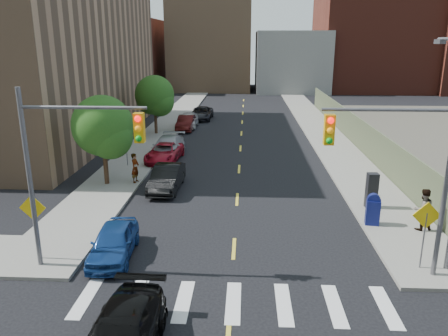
# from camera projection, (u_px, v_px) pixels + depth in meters

# --- Properties ---
(sidewalk_nw) EXTENTS (3.50, 73.00, 0.15)m
(sidewalk_nw) POSITION_uv_depth(u_px,v_px,m) (176.00, 115.00, 51.10)
(sidewalk_nw) COLOR gray
(sidewalk_nw) RESTS_ON ground
(sidewalk_ne) EXTENTS (3.50, 73.00, 0.15)m
(sidewalk_ne) POSITION_uv_depth(u_px,v_px,m) (310.00, 117.00, 50.33)
(sidewalk_ne) COLOR gray
(sidewalk_ne) RESTS_ON ground
(fence_north) EXTENTS (0.12, 44.00, 2.50)m
(fence_north) POSITION_uv_depth(u_px,v_px,m) (354.00, 130.00, 36.97)
(fence_north) COLOR #636849
(fence_north) RESTS_ON ground
(bg_bldg_west) EXTENTS (14.00, 18.00, 12.00)m
(bg_bldg_west) POSITION_uv_depth(u_px,v_px,m) (121.00, 55.00, 77.44)
(bg_bldg_west) COLOR #592319
(bg_bldg_west) RESTS_ON ground
(bg_bldg_midwest) EXTENTS (14.00, 16.00, 15.00)m
(bg_bldg_midwest) POSITION_uv_depth(u_px,v_px,m) (211.00, 46.00, 78.14)
(bg_bldg_midwest) COLOR #8C6B4C
(bg_bldg_midwest) RESTS_ON ground
(bg_bldg_center) EXTENTS (12.00, 16.00, 10.00)m
(bg_bldg_center) POSITION_uv_depth(u_px,v_px,m) (290.00, 61.00, 76.24)
(bg_bldg_center) COLOR gray
(bg_bldg_center) RESTS_ON ground
(bg_bldg_east) EXTENTS (18.00, 18.00, 16.00)m
(bg_bldg_east) POSITION_uv_depth(u_px,v_px,m) (370.00, 43.00, 76.62)
(bg_bldg_east) COLOR #592319
(bg_bldg_east) RESTS_ON ground
(signal_nw) EXTENTS (4.59, 0.30, 7.00)m
(signal_nw) POSITION_uv_depth(u_px,v_px,m) (67.00, 156.00, 15.74)
(signal_nw) COLOR #59595E
(signal_nw) RESTS_ON ground
(signal_ne) EXTENTS (4.59, 0.30, 7.00)m
(signal_ne) POSITION_uv_depth(u_px,v_px,m) (405.00, 161.00, 15.14)
(signal_ne) COLOR #59595E
(signal_ne) RESTS_ON ground
(warn_sign_nw) EXTENTS (1.06, 0.06, 2.83)m
(warn_sign_nw) POSITION_uv_depth(u_px,v_px,m) (34.00, 215.00, 17.02)
(warn_sign_nw) COLOR #59595E
(warn_sign_nw) RESTS_ON ground
(warn_sign_ne) EXTENTS (1.06, 0.06, 2.83)m
(warn_sign_ne) POSITION_uv_depth(u_px,v_px,m) (426.00, 223.00, 16.28)
(warn_sign_ne) COLOR #59595E
(warn_sign_ne) RESTS_ON ground
(warn_sign_midwest) EXTENTS (1.06, 0.06, 2.83)m
(warn_sign_midwest) POSITION_uv_depth(u_px,v_px,m) (126.00, 140.00, 29.96)
(warn_sign_midwest) COLOR #59595E
(warn_sign_midwest) RESTS_ON ground
(tree_west_near) EXTENTS (3.66, 3.64, 5.52)m
(tree_west_near) POSITION_uv_depth(u_px,v_px,m) (103.00, 130.00, 25.76)
(tree_west_near) COLOR #332114
(tree_west_near) RESTS_ON ground
(tree_west_far) EXTENTS (3.66, 3.64, 5.52)m
(tree_west_far) POSITION_uv_depth(u_px,v_px,m) (155.00, 98.00, 40.13)
(tree_west_far) COLOR #332114
(tree_west_far) RESTS_ON ground
(parked_car_blue) EXTENTS (1.87, 4.09, 1.36)m
(parked_car_blue) POSITION_uv_depth(u_px,v_px,m) (114.00, 242.00, 17.73)
(parked_car_blue) COLOR navy
(parked_car_blue) RESTS_ON ground
(parked_car_black) EXTENTS (1.65, 4.47, 1.46)m
(parked_car_black) POSITION_uv_depth(u_px,v_px,m) (167.00, 178.00, 25.79)
(parked_car_black) COLOR black
(parked_car_black) RESTS_ON ground
(parked_car_red) EXTENTS (2.45, 4.83, 1.31)m
(parked_car_red) POSITION_uv_depth(u_px,v_px,m) (164.00, 153.00, 31.88)
(parked_car_red) COLOR maroon
(parked_car_red) RESTS_ON ground
(parked_car_silver) EXTENTS (2.33, 5.24, 1.50)m
(parked_car_silver) POSITION_uv_depth(u_px,v_px,m) (168.00, 147.00, 33.20)
(parked_car_silver) COLOR #94969B
(parked_car_silver) RESTS_ON ground
(parked_car_white) EXTENTS (1.82, 4.45, 1.51)m
(parked_car_white) POSITION_uv_depth(u_px,v_px,m) (188.00, 120.00, 44.39)
(parked_car_white) COLOR silver
(parked_car_white) RESTS_ON ground
(parked_car_maroon) EXTENTS (1.56, 4.32, 1.42)m
(parked_car_maroon) POSITION_uv_depth(u_px,v_px,m) (186.00, 123.00, 42.95)
(parked_car_maroon) COLOR #3B0C0B
(parked_car_maroon) RESTS_ON ground
(parked_car_grey) EXTENTS (2.44, 5.05, 1.39)m
(parked_car_grey) POSITION_uv_depth(u_px,v_px,m) (201.00, 113.00, 48.81)
(parked_car_grey) COLOR black
(parked_car_grey) RESTS_ON ground
(mailbox) EXTENTS (0.69, 0.57, 1.53)m
(mailbox) POSITION_uv_depth(u_px,v_px,m) (373.00, 210.00, 20.54)
(mailbox) COLOR #0E1452
(mailbox) RESTS_ON sidewalk_ne
(payphone) EXTENTS (0.57, 0.48, 1.85)m
(payphone) POSITION_uv_depth(u_px,v_px,m) (372.00, 190.00, 22.59)
(payphone) COLOR black
(payphone) RESTS_ON sidewalk_ne
(pedestrian_west) EXTENTS (0.56, 0.74, 1.81)m
(pedestrian_west) POSITION_uv_depth(u_px,v_px,m) (135.00, 168.00, 26.66)
(pedestrian_west) COLOR gray
(pedestrian_west) RESTS_ON sidewalk_nw
(pedestrian_east) EXTENTS (1.08, 0.92, 1.97)m
(pedestrian_east) POSITION_uv_depth(u_px,v_px,m) (423.00, 209.00, 19.90)
(pedestrian_east) COLOR gray
(pedestrian_east) RESTS_ON sidewalk_ne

